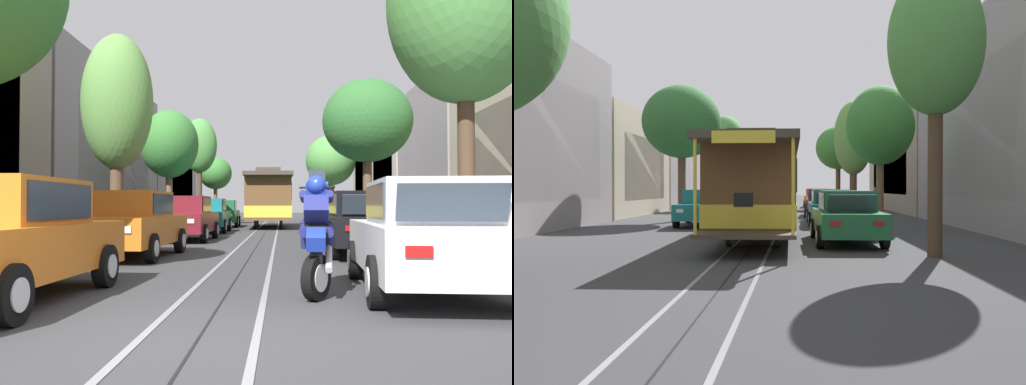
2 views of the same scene
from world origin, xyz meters
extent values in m
plane|color=#38383A|center=(0.00, 20.83, 0.00)|extent=(160.00, 160.00, 0.00)
cube|color=gray|center=(-0.53, 24.04, 0.01)|extent=(0.08, 60.07, 0.01)
cube|color=gray|center=(0.53, 24.04, 0.01)|extent=(0.08, 60.07, 0.01)
cube|color=black|center=(0.00, 24.04, 0.00)|extent=(0.03, 60.07, 0.01)
cube|color=gray|center=(-10.12, 24.04, 4.16)|extent=(4.36, 17.06, 8.33)
cube|color=#2D3842|center=(-7.96, 24.04, 3.75)|extent=(0.04, 12.15, 5.00)
cube|color=gray|center=(-10.24, 41.39, 3.31)|extent=(4.60, 17.06, 6.62)
cube|color=#2D3842|center=(-7.96, 41.39, 2.98)|extent=(0.04, 12.15, 3.97)
cube|color=#2D3842|center=(7.96, 13.62, 2.81)|extent=(0.04, 7.29, 3.75)
cube|color=gray|center=(10.37, 24.04, 3.87)|extent=(4.86, 10.11, 7.74)
cube|color=#2D3842|center=(7.96, 24.04, 3.48)|extent=(0.04, 7.29, 4.64)
cube|color=beige|center=(10.40, 34.45, 4.10)|extent=(4.92, 10.11, 8.21)
cube|color=#2D3842|center=(7.96, 34.45, 3.69)|extent=(0.04, 7.29, 4.93)
cube|color=tan|center=(10.26, 44.86, 5.22)|extent=(4.65, 10.11, 10.44)
cube|color=#2D3842|center=(7.96, 44.86, 4.70)|extent=(0.04, 7.29, 6.26)
cube|color=orange|center=(-2.81, 1.98, 0.65)|extent=(1.95, 4.36, 0.66)
cube|color=orange|center=(-2.80, 2.13, 1.28)|extent=(1.55, 2.11, 0.60)
cube|color=#2D3842|center=(-2.76, 3.31, 1.26)|extent=(1.30, 0.24, 0.45)
cube|color=#2D3842|center=(-2.06, 2.10, 1.28)|extent=(0.09, 1.81, 0.47)
cube|color=#B21414|center=(-2.18, 4.12, 0.75)|extent=(0.28, 0.05, 0.12)
cube|color=#B21414|center=(-3.29, 4.16, 0.75)|extent=(0.28, 0.05, 0.12)
cylinder|color=black|center=(-1.98, 0.62, 0.32)|extent=(0.22, 0.65, 0.64)
cylinder|color=silver|center=(-1.87, 0.61, 0.32)|extent=(0.03, 0.35, 0.35)
cylinder|color=black|center=(-1.88, 3.28, 0.32)|extent=(0.22, 0.65, 0.64)
cylinder|color=silver|center=(-1.77, 3.28, 0.32)|extent=(0.03, 0.35, 0.35)
cube|color=orange|center=(-2.84, 8.08, 0.65)|extent=(1.96, 4.37, 0.66)
cube|color=orange|center=(-2.84, 8.23, 1.28)|extent=(1.55, 2.12, 0.60)
cube|color=#2D3842|center=(-2.87, 7.39, 1.26)|extent=(1.34, 0.27, 0.47)
cube|color=#2D3842|center=(-2.79, 9.41, 1.26)|extent=(1.30, 0.25, 0.45)
cube|color=#2D3842|center=(-2.09, 8.20, 1.28)|extent=(0.10, 1.81, 0.47)
cube|color=#2D3842|center=(-3.59, 8.25, 1.28)|extent=(0.10, 1.81, 0.47)
cube|color=white|center=(-2.37, 5.90, 0.75)|extent=(0.28, 0.05, 0.14)
cube|color=#B21414|center=(-2.20, 10.21, 0.75)|extent=(0.28, 0.05, 0.12)
cube|color=white|center=(-3.48, 5.94, 0.75)|extent=(0.28, 0.05, 0.14)
cube|color=#B21414|center=(-3.32, 10.26, 0.75)|extent=(0.28, 0.05, 0.12)
cylinder|color=black|center=(-2.02, 6.71, 0.32)|extent=(0.22, 0.65, 0.64)
cylinder|color=silver|center=(-1.91, 6.71, 0.32)|extent=(0.03, 0.35, 0.35)
cylinder|color=black|center=(-3.77, 6.78, 0.32)|extent=(0.22, 0.65, 0.64)
cylinder|color=silver|center=(-3.88, 6.78, 0.32)|extent=(0.03, 0.35, 0.35)
cylinder|color=black|center=(-1.91, 9.37, 0.32)|extent=(0.22, 0.65, 0.64)
cylinder|color=silver|center=(-1.80, 9.37, 0.32)|extent=(0.03, 0.35, 0.35)
cylinder|color=black|center=(-3.67, 9.44, 0.32)|extent=(0.22, 0.65, 0.64)
cylinder|color=silver|center=(-3.78, 9.45, 0.32)|extent=(0.03, 0.35, 0.35)
cube|color=maroon|center=(-2.67, 14.41, 0.65)|extent=(1.87, 4.33, 0.66)
cube|color=maroon|center=(-2.67, 14.56, 1.28)|extent=(1.51, 2.09, 0.60)
cube|color=#2D3842|center=(-2.68, 13.72, 1.26)|extent=(1.34, 0.24, 0.47)
cube|color=#2D3842|center=(-2.65, 15.74, 1.26)|extent=(1.30, 0.22, 0.45)
cube|color=#2D3842|center=(-1.92, 14.55, 1.28)|extent=(0.06, 1.81, 0.47)
cube|color=#2D3842|center=(-3.42, 14.57, 1.28)|extent=(0.06, 1.81, 0.47)
cube|color=white|center=(-2.15, 12.24, 0.75)|extent=(0.28, 0.04, 0.14)
cube|color=#B21414|center=(-2.08, 16.56, 0.75)|extent=(0.28, 0.04, 0.12)
cube|color=white|center=(-3.26, 12.26, 0.75)|extent=(0.28, 0.04, 0.14)
cube|color=#B21414|center=(-3.19, 16.58, 0.75)|extent=(0.28, 0.04, 0.12)
cylinder|color=black|center=(-1.81, 13.06, 0.32)|extent=(0.21, 0.64, 0.64)
cylinder|color=silver|center=(-1.70, 13.06, 0.32)|extent=(0.03, 0.35, 0.35)
cylinder|color=black|center=(-3.57, 13.09, 0.32)|extent=(0.21, 0.64, 0.64)
cylinder|color=silver|center=(-3.68, 13.09, 0.32)|extent=(0.03, 0.35, 0.35)
cylinder|color=black|center=(-1.77, 15.73, 0.32)|extent=(0.21, 0.64, 0.64)
cylinder|color=silver|center=(-1.66, 15.72, 0.32)|extent=(0.03, 0.35, 0.35)
cylinder|color=black|center=(-3.53, 15.75, 0.32)|extent=(0.21, 0.64, 0.64)
cylinder|color=silver|center=(-3.64, 15.76, 0.32)|extent=(0.03, 0.35, 0.35)
cube|color=#196B70|center=(-2.72, 20.63, 0.65)|extent=(1.85, 4.32, 0.66)
cube|color=#196B70|center=(-2.72, 20.78, 1.28)|extent=(1.50, 2.08, 0.60)
cube|color=#2D3842|center=(-2.71, 19.94, 1.26)|extent=(1.33, 0.24, 0.47)
cube|color=#2D3842|center=(-2.74, 21.96, 1.26)|extent=(1.30, 0.21, 0.45)
cube|color=#2D3842|center=(-1.97, 20.79, 1.28)|extent=(0.05, 1.81, 0.47)
cube|color=#2D3842|center=(-3.47, 20.77, 1.28)|extent=(0.05, 1.81, 0.47)
cube|color=white|center=(-2.14, 18.47, 0.75)|extent=(0.28, 0.04, 0.14)
cube|color=#B21414|center=(-2.19, 22.79, 0.75)|extent=(0.28, 0.04, 0.12)
cube|color=white|center=(-3.25, 18.46, 0.75)|extent=(0.28, 0.04, 0.14)
cube|color=#B21414|center=(-3.30, 22.78, 0.75)|extent=(0.28, 0.04, 0.12)
cylinder|color=black|center=(-1.82, 19.31, 0.32)|extent=(0.21, 0.64, 0.64)
cylinder|color=silver|center=(-1.71, 19.31, 0.32)|extent=(0.02, 0.35, 0.35)
cylinder|color=black|center=(-3.58, 19.28, 0.32)|extent=(0.21, 0.64, 0.64)
cylinder|color=silver|center=(-3.69, 19.28, 0.32)|extent=(0.02, 0.35, 0.35)
cylinder|color=black|center=(-1.86, 21.97, 0.32)|extent=(0.21, 0.64, 0.64)
cylinder|color=silver|center=(-1.75, 21.97, 0.32)|extent=(0.02, 0.35, 0.35)
cylinder|color=black|center=(-3.62, 21.95, 0.32)|extent=(0.21, 0.64, 0.64)
cylinder|color=silver|center=(-3.73, 21.95, 0.32)|extent=(0.02, 0.35, 0.35)
cube|color=#1E6038|center=(-2.75, 27.44, 0.65)|extent=(1.92, 4.35, 0.66)
cube|color=#1E6038|center=(-2.76, 27.59, 1.28)|extent=(1.53, 2.11, 0.60)
cube|color=#2D3842|center=(-2.73, 26.75, 1.26)|extent=(1.34, 0.26, 0.47)
cube|color=#2D3842|center=(-2.79, 28.77, 1.26)|extent=(1.30, 0.23, 0.45)
cube|color=#2D3842|center=(-2.01, 27.61, 1.28)|extent=(0.08, 1.81, 0.47)
cube|color=#2D3842|center=(-3.51, 27.57, 1.28)|extent=(0.08, 1.81, 0.47)
cube|color=white|center=(-2.13, 25.29, 0.75)|extent=(0.28, 0.05, 0.14)
cube|color=#B21414|center=(-2.26, 29.61, 0.75)|extent=(0.28, 0.05, 0.12)
cube|color=white|center=(-3.25, 25.26, 0.75)|extent=(0.28, 0.05, 0.14)
cube|color=#B21414|center=(-3.37, 29.58, 0.75)|extent=(0.28, 0.05, 0.12)
cylinder|color=black|center=(-1.84, 26.13, 0.32)|extent=(0.22, 0.65, 0.64)
cylinder|color=silver|center=(-1.73, 26.13, 0.32)|extent=(0.03, 0.35, 0.35)
cylinder|color=black|center=(-3.60, 26.08, 0.32)|extent=(0.22, 0.65, 0.64)
cylinder|color=silver|center=(-3.71, 26.08, 0.32)|extent=(0.03, 0.35, 0.35)
cylinder|color=black|center=(-1.91, 28.79, 0.32)|extent=(0.22, 0.65, 0.64)
cylinder|color=silver|center=(-1.80, 28.80, 0.32)|extent=(0.03, 0.35, 0.35)
cylinder|color=black|center=(-3.67, 28.74, 0.32)|extent=(0.22, 0.65, 0.64)
cylinder|color=silver|center=(-3.78, 28.74, 0.32)|extent=(0.03, 0.35, 0.35)
cube|color=silver|center=(2.82, 3.03, 0.65)|extent=(1.97, 4.37, 0.66)
cube|color=silver|center=(2.81, 2.88, 1.28)|extent=(1.56, 2.12, 0.60)
cube|color=#2D3842|center=(2.84, 3.72, 1.26)|extent=(1.34, 0.27, 0.47)
cube|color=#2D3842|center=(2.76, 1.70, 1.26)|extent=(1.30, 0.25, 0.45)
cube|color=#2D3842|center=(2.06, 2.91, 1.28)|extent=(0.10, 1.81, 0.47)
cube|color=#2D3842|center=(3.56, 2.85, 1.28)|extent=(0.10, 1.81, 0.47)
cube|color=white|center=(2.34, 5.21, 0.75)|extent=(0.28, 0.05, 0.14)
cube|color=#B21414|center=(2.17, 0.90, 0.75)|extent=(0.28, 0.05, 0.12)
cube|color=white|center=(3.46, 5.17, 0.75)|extent=(0.28, 0.05, 0.14)
cylinder|color=black|center=(1.99, 4.40, 0.32)|extent=(0.23, 0.65, 0.64)
cylinder|color=silver|center=(1.88, 4.41, 0.32)|extent=(0.03, 0.35, 0.35)
cylinder|color=black|center=(3.75, 4.33, 0.32)|extent=(0.23, 0.65, 0.64)
cylinder|color=silver|center=(3.86, 4.33, 0.32)|extent=(0.03, 0.35, 0.35)
cylinder|color=black|center=(1.88, 1.74, 0.32)|extent=(0.23, 0.65, 0.64)
cylinder|color=silver|center=(1.77, 1.74, 0.32)|extent=(0.03, 0.35, 0.35)
cube|color=black|center=(2.75, 8.97, 0.65)|extent=(1.90, 4.34, 0.66)
cube|color=black|center=(2.75, 8.82, 1.28)|extent=(1.52, 2.10, 0.60)
cube|color=#2D3842|center=(2.74, 9.66, 1.26)|extent=(1.34, 0.25, 0.47)
cube|color=#2D3842|center=(2.78, 7.64, 1.26)|extent=(1.30, 0.23, 0.45)
cube|color=#2D3842|center=(2.01, 8.81, 1.28)|extent=(0.07, 1.81, 0.47)
cube|color=#2D3842|center=(3.50, 8.84, 1.28)|extent=(0.07, 1.81, 0.47)
cube|color=white|center=(2.14, 11.12, 0.75)|extent=(0.28, 0.05, 0.14)
cube|color=#B21414|center=(2.24, 6.80, 0.75)|extent=(0.28, 0.05, 0.12)
cube|color=white|center=(3.26, 11.15, 0.75)|extent=(0.28, 0.05, 0.14)
cube|color=#B21414|center=(3.36, 6.83, 0.75)|extent=(0.28, 0.05, 0.12)
cylinder|color=black|center=(1.84, 10.29, 0.32)|extent=(0.21, 0.64, 0.64)
cylinder|color=silver|center=(1.73, 10.28, 0.32)|extent=(0.03, 0.35, 0.35)
cylinder|color=black|center=(3.60, 10.33, 0.32)|extent=(0.21, 0.64, 0.64)
cylinder|color=silver|center=(3.71, 10.33, 0.32)|extent=(0.03, 0.35, 0.35)
cylinder|color=black|center=(1.90, 7.62, 0.32)|extent=(0.21, 0.64, 0.64)
cylinder|color=silver|center=(1.79, 7.62, 0.32)|extent=(0.03, 0.35, 0.35)
cylinder|color=black|center=(3.66, 7.66, 0.32)|extent=(0.21, 0.64, 0.64)
cylinder|color=silver|center=(3.77, 7.66, 0.32)|extent=(0.03, 0.35, 0.35)
cube|color=#19234C|center=(2.83, 14.83, 0.65)|extent=(1.86, 4.32, 0.66)
cube|color=#19234C|center=(2.83, 14.68, 1.28)|extent=(1.50, 2.08, 0.60)
cube|color=#2D3842|center=(2.84, 15.52, 1.26)|extent=(1.33, 0.24, 0.47)
cube|color=#2D3842|center=(2.81, 13.50, 1.26)|extent=(1.30, 0.21, 0.45)
cube|color=#2D3842|center=(2.08, 14.69, 1.28)|extent=(0.05, 1.81, 0.47)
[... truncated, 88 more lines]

